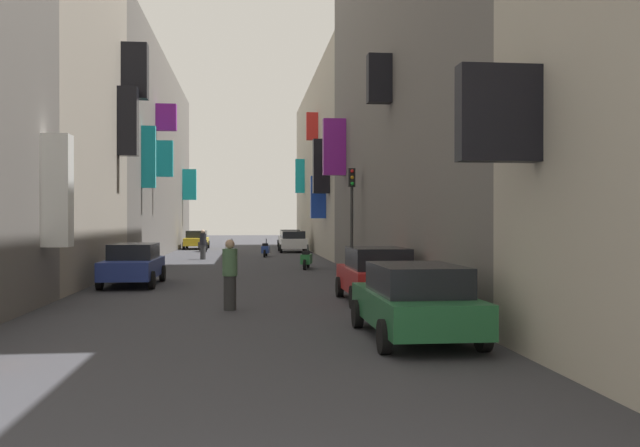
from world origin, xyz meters
TOP-DOWN VIEW (x-y plane):
  - ground_plane at (0.00, 30.00)m, footprint 140.00×140.00m
  - building_left_mid_a at (-7.99, 22.24)m, footprint 7.09×10.91m
  - building_left_mid_b at (-7.99, 43.84)m, footprint 7.19×32.32m
  - building_right_mid_b at (7.99, 46.08)m, footprint 6.94×27.80m
  - parked_car_white at (3.62, 44.92)m, footprint 2.00×3.94m
  - parked_car_red at (3.95, 15.08)m, footprint 1.87×4.06m
  - parked_car_silver at (3.93, 53.59)m, footprint 1.96×3.90m
  - parked_car_green at (3.58, 9.29)m, footprint 1.92×4.28m
  - parked_car_yellow at (-3.66, 51.01)m, footprint 1.90×4.29m
  - parked_car_blue at (-3.60, 20.86)m, footprint 1.86×4.29m
  - scooter_silver at (-0.71, 40.21)m, footprint 0.69×1.77m
  - scooter_black at (-2.82, 45.98)m, footprint 0.77×1.84m
  - scooter_blue at (1.50, 38.80)m, footprint 0.57×1.92m
  - scooter_green at (3.13, 28.08)m, footprint 0.66×1.83m
  - pedestrian_crossing at (-0.05, 13.89)m, footprint 0.53×0.53m
  - pedestrian_near_left at (-2.19, 36.33)m, footprint 0.50×0.50m
  - traffic_light_near_corner at (4.55, 23.40)m, footprint 0.26×0.34m

SIDE VIEW (x-z plane):
  - ground_plane at x=0.00m, z-range 0.00..0.00m
  - scooter_silver at x=-0.71m, z-range -0.10..1.03m
  - scooter_green at x=3.13m, z-range -0.10..1.03m
  - scooter_black at x=-2.82m, z-range -0.10..1.03m
  - scooter_blue at x=1.50m, z-range -0.10..1.03m
  - parked_car_green at x=3.58m, z-range 0.04..1.48m
  - parked_car_yellow at x=-3.66m, z-range 0.03..1.49m
  - parked_car_blue at x=-3.60m, z-range 0.04..1.49m
  - parked_car_silver at x=3.93m, z-range 0.03..1.52m
  - parked_car_white at x=3.62m, z-range 0.03..1.55m
  - parked_car_red at x=3.95m, z-range 0.03..1.56m
  - pedestrian_near_left at x=-2.19m, z-range 0.00..1.74m
  - pedestrian_crossing at x=-0.05m, z-range 0.00..1.80m
  - traffic_light_near_corner at x=4.55m, z-range 0.78..5.16m
  - building_right_mid_b at x=7.99m, z-range 0.00..12.42m
  - building_left_mid_a at x=-7.99m, z-range 0.00..13.01m
  - building_left_mid_b at x=-7.99m, z-range 0.00..13.11m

